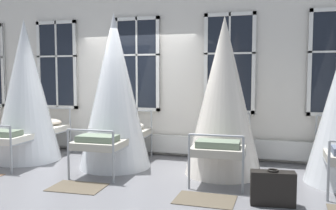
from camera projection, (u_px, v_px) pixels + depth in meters
The scene contains 9 objects.
ground at pixel (115, 166), 6.68m from camera, with size 23.63×23.63×0.00m, color slate.
back_wall_with_windows at pixel (139, 73), 7.74m from camera, with size 12.82×0.10×3.44m, color silver.
window_bank at pixel (137, 103), 7.67m from camera, with size 8.69×0.10×2.81m.
cot_second at pixel (26, 93), 7.11m from camera, with size 1.30×2.00×2.74m.
cot_third at pixel (115, 93), 6.56m from camera, with size 1.30×2.00×2.78m.
cot_fourth at pixel (224, 98), 6.09m from camera, with size 1.30×2.00×2.66m.
rug_third at pixel (78, 187), 5.42m from camera, with size 0.80×0.56×0.01m, color brown.
rug_fourth at pixel (205, 200), 4.87m from camera, with size 0.80×0.56×0.01m, color brown.
suitcase_dark at pixel (273, 188), 4.67m from camera, with size 0.58×0.27×0.47m.
Camera 1 is at (2.80, -6.03, 1.67)m, focal length 38.90 mm.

